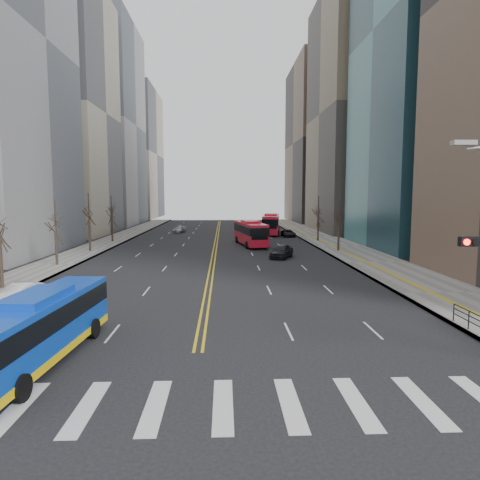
% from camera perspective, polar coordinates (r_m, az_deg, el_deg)
% --- Properties ---
extents(ground, '(220.00, 220.00, 0.00)m').
position_cam_1_polar(ground, '(16.09, -6.80, -21.08)').
color(ground, black).
extents(sidewalk_right, '(7.00, 130.00, 0.15)m').
position_cam_1_polar(sidewalk_right, '(61.88, 13.09, -0.82)').
color(sidewalk_right, slate).
rests_on(sidewalk_right, ground).
extents(sidewalk_left, '(5.00, 130.00, 0.15)m').
position_cam_1_polar(sidewalk_left, '(62.29, -18.69, -0.94)').
color(sidewalk_left, slate).
rests_on(sidewalk_left, ground).
extents(crosswalk, '(26.70, 4.00, 0.01)m').
position_cam_1_polar(crosswalk, '(16.08, -6.80, -21.06)').
color(crosswalk, silver).
rests_on(crosswalk, ground).
extents(centerline, '(0.55, 100.00, 0.01)m').
position_cam_1_polar(centerline, '(69.66, -3.16, 0.03)').
color(centerline, gold).
rests_on(centerline, ground).
extents(office_towers, '(83.00, 134.00, 58.00)m').
position_cam_1_polar(office_towers, '(84.43, -3.01, 17.40)').
color(office_towers, gray).
rests_on(office_towers, ground).
extents(street_trees, '(35.20, 47.20, 7.60)m').
position_cam_1_polar(street_trees, '(49.60, -11.94, 3.10)').
color(street_trees, '#2F231D').
rests_on(street_trees, ground).
extents(blue_bus, '(3.10, 10.80, 3.14)m').
position_cam_1_polar(blue_bus, '(20.75, -25.32, -10.42)').
color(blue_bus, blue).
rests_on(blue_bus, ground).
extents(red_bus_near, '(4.42, 11.73, 3.63)m').
position_cam_1_polar(red_bus_near, '(61.69, 1.39, 1.13)').
color(red_bus_near, red).
rests_on(red_bus_near, ground).
extents(red_bus_far, '(4.47, 12.46, 3.84)m').
position_cam_1_polar(red_bus_far, '(79.46, 4.15, 2.30)').
color(red_bus_far, red).
rests_on(red_bus_far, ground).
extents(car_white, '(2.80, 4.44, 1.38)m').
position_cam_1_polar(car_white, '(32.54, -27.26, -6.39)').
color(car_white, white).
rests_on(car_white, ground).
extents(car_dark_mid, '(3.60, 4.99, 1.58)m').
position_cam_1_polar(car_dark_mid, '(49.86, 5.57, -1.49)').
color(car_dark_mid, black).
rests_on(car_dark_mid, ground).
extents(car_silver, '(2.71, 4.31, 1.16)m').
position_cam_1_polar(car_silver, '(83.69, -8.08, 1.39)').
color(car_silver, '#ADACB2').
rests_on(car_silver, ground).
extents(car_dark_far, '(2.19, 4.52, 1.24)m').
position_cam_1_polar(car_dark_far, '(75.33, 6.45, 0.92)').
color(car_dark_far, black).
rests_on(car_dark_far, ground).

